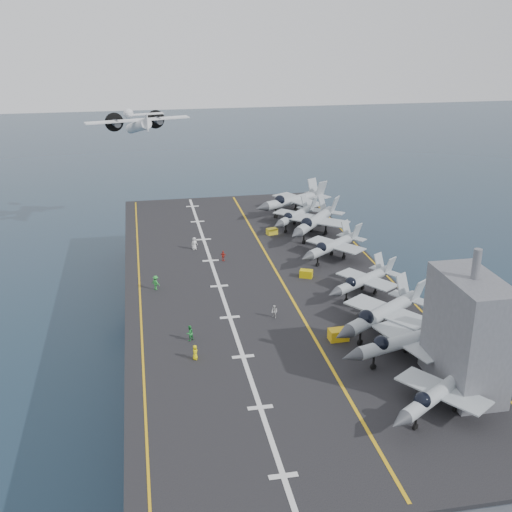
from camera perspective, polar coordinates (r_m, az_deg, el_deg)
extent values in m
plane|color=#142135|center=(95.53, 0.45, -8.15)|extent=(500.00, 500.00, 0.00)
cube|color=#56595E|center=(93.20, 0.46, -5.46)|extent=(36.00, 90.00, 10.00)
cube|color=black|center=(91.01, 0.47, -2.53)|extent=(38.00, 92.00, 0.40)
cube|color=gold|center=(91.51, 2.31, -2.26)|extent=(0.35, 90.00, 0.02)
cube|color=silver|center=(90.05, -3.28, -2.68)|extent=(0.50, 90.00, 0.02)
cube|color=gold|center=(89.47, -10.29, -3.16)|extent=(0.25, 90.00, 0.02)
cube|color=gold|center=(95.97, 11.38, -1.55)|extent=(0.25, 90.00, 0.02)
imported|color=yellow|center=(71.76, -5.44, -8.52)|extent=(0.91, 1.16, 1.72)
imported|color=#218E38|center=(75.63, -5.92, -6.83)|extent=(1.36, 1.26, 1.89)
imported|color=green|center=(89.55, -8.90, -2.36)|extent=(1.44, 1.43, 2.03)
imported|color=red|center=(98.73, -2.93, 0.00)|extent=(1.17, 1.04, 1.63)
imported|color=white|center=(103.83, -5.50, 1.12)|extent=(1.42, 1.17, 2.04)
imported|color=silver|center=(80.58, 1.65, -4.96)|extent=(1.14, 1.23, 1.71)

